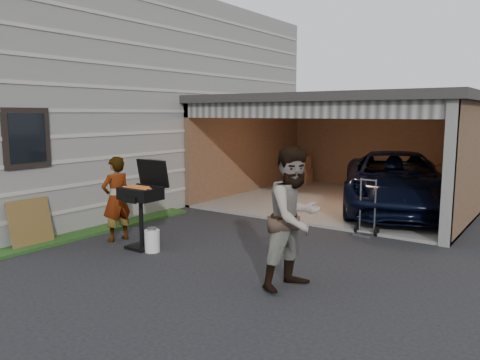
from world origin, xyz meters
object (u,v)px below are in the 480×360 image
Objects in this scene: woman at (116,199)px; propane_tank at (152,241)px; bbq_grill at (142,197)px; man at (294,218)px; minivan at (395,184)px; hand_truck at (366,224)px; plywood_panel at (31,223)px.

woman is 4.11× the size of propane_tank.
bbq_grill is 4.02× the size of propane_tank.
man reaches higher than woman.
man is 3.20m from bbq_grill.
hand_truck is at bearing -106.37° from minivan.
woman is at bearing 51.60° from plywood_panel.
man reaches higher than propane_tank.
woman is 1.58m from plywood_panel.
minivan is 5.93m from man.
hand_truck is (4.75, 4.38, -0.22)m from plywood_panel.
plywood_panel is at bearing -144.41° from minivan.
plywood_panel is at bearing -29.43° from woman.
minivan is at bearing 100.04° from hand_truck.
minivan is at bearing 18.34° from man.
man reaches higher than minivan.
plywood_panel is 6.47m from hand_truck.
bbq_grill is at bearing 94.65° from woman.
propane_tank is (0.32, -0.09, -0.75)m from bbq_grill.
plywood_panel is (-1.74, -1.15, -0.51)m from bbq_grill.
woman is 3.99m from man.
plywood_panel is at bearing -152.82° from propane_tank.
woman is at bearing 175.68° from bbq_grill.
bbq_grill is 1.78× the size of plywood_panel.
hand_truck is (2.69, 3.33, 0.02)m from propane_tank.
bbq_grill is (-2.80, -5.77, 0.23)m from minivan.
plywood_panel is (-2.06, -1.06, 0.24)m from propane_tank.
woman is 1.43× the size of hand_truck.
woman is at bearing 172.33° from propane_tank.
minivan reaches higher than hand_truck.
woman reaches higher than bbq_grill.
woman is 1.02× the size of bbq_grill.
minivan is 2.59× the size of man.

